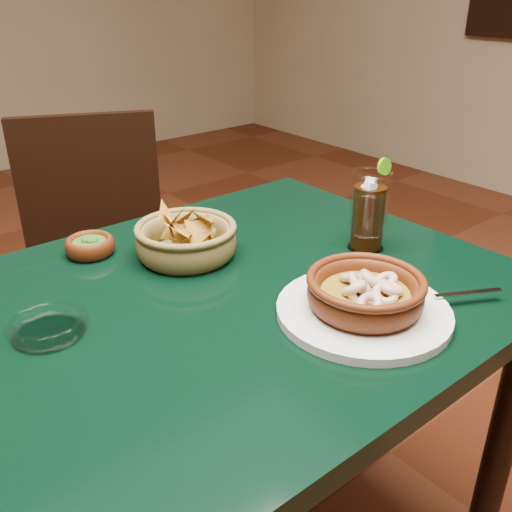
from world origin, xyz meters
TOP-DOWN VIEW (x-y plane):
  - dining_table at (0.00, 0.00)m, footprint 1.20×0.80m
  - dining_chair at (0.15, 0.70)m, footprint 0.56×0.56m
  - shrimp_plate at (0.21, -0.21)m, footprint 0.36×0.28m
  - chip_basket at (0.11, 0.16)m, footprint 0.23×0.23m
  - guacamole_ramekin at (-0.03, 0.29)m, footprint 0.11×0.11m
  - cola_drink at (0.41, -0.04)m, footprint 0.16×0.16m
  - glass_ashtray at (-0.20, 0.06)m, footprint 0.13×0.13m

SIDE VIEW (x-z plane):
  - dining_chair at x=0.15m, z-range 0.05..0.95m
  - dining_table at x=0.00m, z-range 0.28..1.03m
  - glass_ashtray at x=-0.20m, z-range 0.75..0.78m
  - guacamole_ramekin at x=-0.03m, z-range 0.75..0.79m
  - shrimp_plate at x=0.21m, z-range 0.74..0.82m
  - chip_basket at x=0.11m, z-range 0.72..0.86m
  - cola_drink at x=0.41m, z-range 0.74..0.92m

